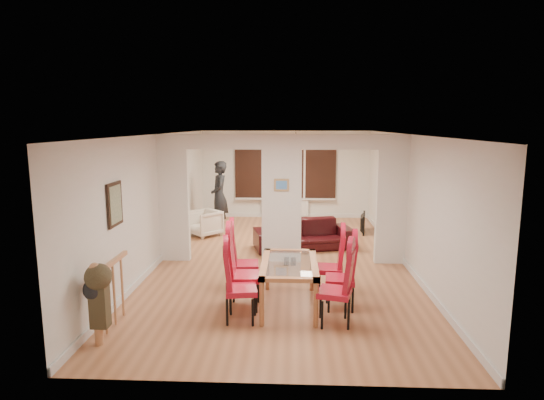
# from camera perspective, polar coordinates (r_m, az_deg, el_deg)

# --- Properties ---
(floor) EXTENTS (5.00, 9.00, 0.01)m
(floor) POSITION_cam_1_polar(r_m,az_deg,el_deg) (9.48, 1.18, -7.65)
(floor) COLOR #AF6E46
(floor) RESTS_ON ground
(room_walls) EXTENTS (5.00, 9.00, 2.60)m
(room_walls) POSITION_cam_1_polar(r_m,az_deg,el_deg) (9.18, 1.21, 0.12)
(room_walls) COLOR silver
(room_walls) RESTS_ON floor
(divider_wall) EXTENTS (5.00, 0.18, 2.60)m
(divider_wall) POSITION_cam_1_polar(r_m,az_deg,el_deg) (9.18, 1.21, 0.12)
(divider_wall) COLOR white
(divider_wall) RESTS_ON floor
(bay_window_blinds) EXTENTS (3.00, 0.08, 1.80)m
(bay_window_blinds) POSITION_cam_1_polar(r_m,az_deg,el_deg) (13.56, 1.68, 4.03)
(bay_window_blinds) COLOR black
(bay_window_blinds) RESTS_ON room_walls
(radiator) EXTENTS (1.40, 0.08, 0.50)m
(radiator) POSITION_cam_1_polar(r_m,az_deg,el_deg) (13.68, 1.65, -0.99)
(radiator) COLOR white
(radiator) RESTS_ON floor
(pendant_light) EXTENTS (0.36, 0.36, 0.36)m
(pendant_light) POSITION_cam_1_polar(r_m,az_deg,el_deg) (12.37, 3.00, 6.51)
(pendant_light) COLOR orange
(pendant_light) RESTS_ON room_walls
(stair_newel) EXTENTS (0.40, 1.20, 1.10)m
(stair_newel) POSITION_cam_1_polar(r_m,az_deg,el_deg) (6.74, -19.39, -10.55)
(stair_newel) COLOR tan
(stair_newel) RESTS_ON floor
(wall_poster) EXTENTS (0.04, 0.52, 0.67)m
(wall_poster) POSITION_cam_1_polar(r_m,az_deg,el_deg) (7.27, -19.12, -0.50)
(wall_poster) COLOR gray
(wall_poster) RESTS_ON room_walls
(pillar_photo) EXTENTS (0.30, 0.03, 0.25)m
(pillar_photo) POSITION_cam_1_polar(r_m,az_deg,el_deg) (9.04, 1.20, 1.90)
(pillar_photo) COLOR #4C8CD8
(pillar_photo) RESTS_ON divider_wall
(dining_table) EXTENTS (0.85, 1.52, 0.71)m
(dining_table) POSITION_cam_1_polar(r_m,az_deg,el_deg) (7.13, 2.18, -10.54)
(dining_table) COLOR #AA673E
(dining_table) RESTS_ON floor
(dining_chair_la) EXTENTS (0.50, 0.50, 1.10)m
(dining_chair_la) POSITION_cam_1_polar(r_m,az_deg,el_deg) (6.59, -3.91, -10.47)
(dining_chair_la) COLOR #B31229
(dining_chair_la) RESTS_ON floor
(dining_chair_lb) EXTENTS (0.49, 0.49, 1.19)m
(dining_chair_lb) POSITION_cam_1_polar(r_m,az_deg,el_deg) (7.02, -3.48, -8.82)
(dining_chair_lb) COLOR #B31229
(dining_chair_lb) RESTS_ON floor
(dining_chair_lc) EXTENTS (0.49, 0.49, 1.11)m
(dining_chair_lc) POSITION_cam_1_polar(r_m,az_deg,el_deg) (7.67, -3.41, -7.51)
(dining_chair_lc) COLOR #B31229
(dining_chair_lc) RESTS_ON floor
(dining_chair_ra) EXTENTS (0.54, 0.54, 1.11)m
(dining_chair_ra) POSITION_cam_1_polar(r_m,az_deg,el_deg) (6.53, 7.87, -10.69)
(dining_chair_ra) COLOR #B31229
(dining_chair_ra) RESTS_ON floor
(dining_chair_rb) EXTENTS (0.47, 0.47, 1.09)m
(dining_chair_rb) POSITION_cam_1_polar(r_m,az_deg,el_deg) (7.08, 8.54, -9.18)
(dining_chair_rb) COLOR #B31229
(dining_chair_rb) RESTS_ON floor
(dining_chair_rc) EXTENTS (0.46, 0.46, 1.07)m
(dining_chair_rc) POSITION_cam_1_polar(r_m,az_deg,el_deg) (7.58, 7.25, -7.95)
(dining_chair_rc) COLOR #B31229
(dining_chair_rc) RESTS_ON floor
(sofa) EXTENTS (2.35, 1.37, 0.64)m
(sofa) POSITION_cam_1_polar(r_m,az_deg,el_deg) (10.37, 3.98, -4.31)
(sofa) COLOR black
(sofa) RESTS_ON floor
(armchair) EXTENTS (1.00, 1.00, 0.65)m
(armchair) POSITION_cam_1_polar(r_m,az_deg,el_deg) (11.61, -8.45, -2.88)
(armchair) COLOR beige
(armchair) RESTS_ON floor
(person) EXTENTS (0.76, 0.59, 1.84)m
(person) POSITION_cam_1_polar(r_m,az_deg,el_deg) (12.02, -6.62, 0.48)
(person) COLOR black
(person) RESTS_ON floor
(television) EXTENTS (0.87, 0.25, 0.50)m
(television) POSITION_cam_1_polar(r_m,az_deg,el_deg) (12.09, 11.03, -2.82)
(television) COLOR black
(television) RESTS_ON floor
(coffee_table) EXTENTS (1.10, 0.74, 0.23)m
(coffee_table) POSITION_cam_1_polar(r_m,az_deg,el_deg) (11.87, 3.52, -3.55)
(coffee_table) COLOR black
(coffee_table) RESTS_ON floor
(bottle) EXTENTS (0.07, 0.07, 0.26)m
(bottle) POSITION_cam_1_polar(r_m,az_deg,el_deg) (11.75, 3.38, -2.46)
(bottle) COLOR #143F19
(bottle) RESTS_ON coffee_table
(bowl) EXTENTS (0.20, 0.20, 0.05)m
(bowl) POSITION_cam_1_polar(r_m,az_deg,el_deg) (11.90, 4.36, -2.84)
(bowl) COLOR black
(bowl) RESTS_ON coffee_table
(shoes) EXTENTS (0.24, 0.26, 0.10)m
(shoes) POSITION_cam_1_polar(r_m,az_deg,el_deg) (9.25, 2.26, -7.77)
(shoes) COLOR black
(shoes) RESTS_ON floor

